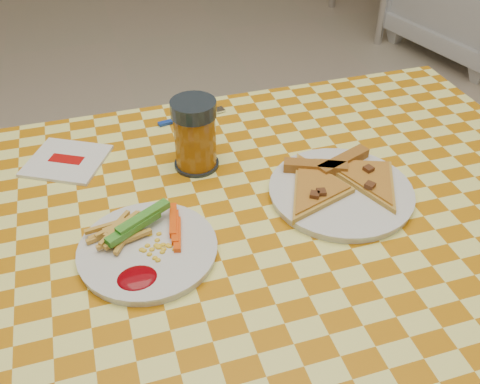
% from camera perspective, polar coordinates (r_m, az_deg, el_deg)
% --- Properties ---
extents(table, '(1.28, 0.88, 0.76)m').
position_cam_1_polar(table, '(0.95, -0.01, -6.86)').
color(table, silver).
rests_on(table, ground).
extents(plate_left, '(0.26, 0.26, 0.01)m').
position_cam_1_polar(plate_left, '(0.86, -9.79, -6.21)').
color(plate_left, silver).
rests_on(plate_left, table).
extents(plate_right, '(0.31, 0.31, 0.01)m').
position_cam_1_polar(plate_right, '(0.97, 10.68, -0.05)').
color(plate_right, silver).
rests_on(plate_right, table).
extents(fries_veggies, '(0.18, 0.17, 0.04)m').
position_cam_1_polar(fries_veggies, '(0.86, -10.63, -4.83)').
color(fries_veggies, gold).
rests_on(fries_veggies, plate_left).
extents(pizza_slices, '(0.32, 0.26, 0.02)m').
position_cam_1_polar(pizza_slices, '(0.97, 10.54, 1.24)').
color(pizza_slices, gold).
rests_on(pizza_slices, plate_right).
extents(drink_glass, '(0.09, 0.09, 0.14)m').
position_cam_1_polar(drink_glass, '(1.00, -4.83, 6.05)').
color(drink_glass, black).
rests_on(drink_glass, table).
extents(napkin, '(0.19, 0.18, 0.01)m').
position_cam_1_polar(napkin, '(1.09, -18.00, 3.20)').
color(napkin, silver).
rests_on(napkin, table).
extents(fork, '(0.15, 0.04, 0.01)m').
position_cam_1_polar(fork, '(1.18, -5.06, 8.06)').
color(fork, navy).
rests_on(fork, table).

